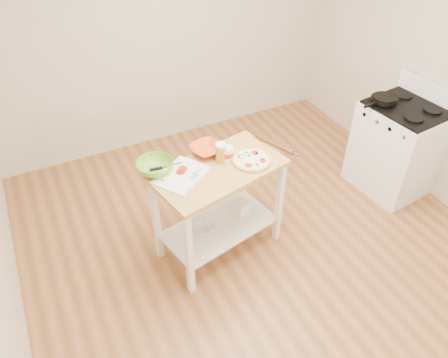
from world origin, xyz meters
TOP-DOWN VIEW (x-y plane):
  - room_shell at (0.00, 0.00)m, footprint 4.04×4.54m
  - prep_island at (-0.31, 0.31)m, footprint 1.15×0.78m
  - gas_stove at (1.69, 0.31)m, footprint 0.68×0.78m
  - skillet at (1.53, 0.49)m, footprint 0.40×0.25m
  - pizza at (-0.03, 0.27)m, footprint 0.32×0.32m
  - cutting_board at (-0.61, 0.36)m, footprint 0.50×0.47m
  - spatula at (-0.49, 0.31)m, footprint 0.14×0.10m
  - knife at (-0.71, 0.50)m, footprint 0.27×0.04m
  - orange_bowl at (-0.30, 0.55)m, footprint 0.31×0.31m
  - green_bowl at (-0.76, 0.50)m, footprint 0.38×0.38m
  - beer_pint at (-0.25, 0.38)m, footprint 0.09×0.09m
  - yogurt_tub at (-0.20, 0.38)m, footprint 0.10×0.10m
  - rolling_pin at (0.25, 0.36)m, footprint 0.17×0.35m
  - shelf_glass_bowl at (-0.46, 0.32)m, footprint 0.19×0.19m
  - shelf_bin at (-0.04, 0.38)m, footprint 0.14×0.14m

SIDE VIEW (x-z plane):
  - shelf_glass_bowl at x=-0.46m, z-range 0.26..0.32m
  - shelf_bin at x=-0.04m, z-range 0.26..0.38m
  - gas_stove at x=1.69m, z-range -0.08..1.03m
  - prep_island at x=-0.31m, z-range 0.19..1.09m
  - cutting_board at x=-0.61m, z-range 0.89..0.93m
  - pizza at x=-0.03m, z-range 0.89..0.94m
  - spatula at x=-0.49m, z-range 0.91..0.92m
  - knife at x=-0.71m, z-range 0.91..0.92m
  - rolling_pin at x=0.25m, z-range 0.90..0.94m
  - orange_bowl at x=-0.30m, z-range 0.90..0.96m
  - green_bowl at x=-0.76m, z-range 0.90..0.99m
  - yogurt_tub at x=-0.20m, z-range 0.85..1.07m
  - skillet at x=1.53m, z-range 0.96..0.99m
  - beer_pint at x=-0.25m, z-range 0.90..1.07m
  - room_shell at x=0.00m, z-range -0.02..2.72m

